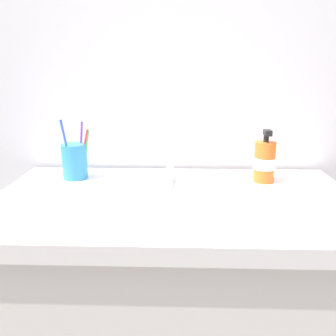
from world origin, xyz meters
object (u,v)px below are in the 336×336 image
faucet (170,169)px  toothbrush_purple (81,141)px  toothbrush_blue (65,142)px  soap_dispenser (264,162)px  toothbrush_green (86,144)px  toothbrush_cup (75,161)px  toothbrush_red (84,146)px

faucet → toothbrush_purple: 0.29m
toothbrush_blue → soap_dispenser: 0.60m
toothbrush_green → toothbrush_purple: bearing=139.0°
toothbrush_blue → soap_dispenser: bearing=1.2°
toothbrush_green → toothbrush_cup: bearing=178.8°
toothbrush_blue → toothbrush_purple: (0.03, 0.05, -0.01)m
soap_dispenser → toothbrush_blue: bearing=-178.8°
faucet → toothbrush_green: 0.27m
toothbrush_red → toothbrush_blue: bearing=-152.4°
toothbrush_cup → toothbrush_purple: bearing=40.8°
toothbrush_blue → soap_dispenser: toothbrush_blue is taller
toothbrush_purple → toothbrush_red: size_ratio=1.11×
toothbrush_cup → toothbrush_blue: (-0.01, -0.03, 0.07)m
toothbrush_blue → toothbrush_green: bearing=26.8°
toothbrush_green → toothbrush_blue: bearing=-153.2°
toothbrush_cup → toothbrush_red: 0.06m
toothbrush_red → faucet: bearing=-4.8°
toothbrush_purple → toothbrush_red: bearing=-52.6°
faucet → toothbrush_cup: size_ratio=1.52×
faucet → soap_dispenser: (0.29, 0.01, 0.03)m
toothbrush_cup → toothbrush_purple: (0.02, 0.02, 0.06)m
toothbrush_green → toothbrush_purple: toothbrush_purple is taller
toothbrush_green → toothbrush_red: size_ratio=1.04×
toothbrush_blue → toothbrush_purple: size_ratio=1.08×
faucet → soap_dispenser: 0.29m
toothbrush_blue → faucet: bearing=0.7°
toothbrush_cup → soap_dispenser: size_ratio=0.67×
toothbrush_green → toothbrush_red: (-0.01, -0.00, -0.00)m
toothbrush_cup → soap_dispenser: (0.59, -0.02, 0.01)m
toothbrush_red → soap_dispenser: bearing=-1.4°
toothbrush_cup → toothbrush_green: size_ratio=0.60×
toothbrush_cup → toothbrush_green: bearing=-1.2°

